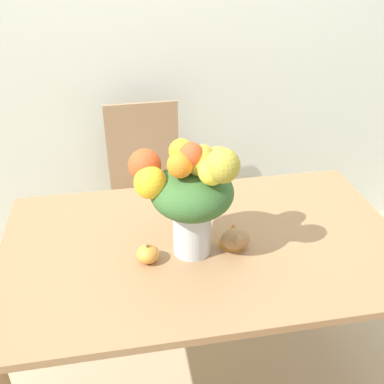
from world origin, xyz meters
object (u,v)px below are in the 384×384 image
(pumpkin, at_px, (148,254))
(turkey_figurine, at_px, (234,236))
(flower_vase, at_px, (190,191))
(dining_chair_near_window, at_px, (148,194))

(pumpkin, distance_m, turkey_figurine, 0.33)
(flower_vase, bearing_deg, dining_chair_near_window, 96.08)
(pumpkin, xyz_separation_m, turkey_figurine, (0.33, 0.03, 0.01))
(flower_vase, bearing_deg, turkey_figurine, 1.75)
(pumpkin, height_order, turkey_figurine, turkey_figurine)
(pumpkin, height_order, dining_chair_near_window, dining_chair_near_window)
(flower_vase, xyz_separation_m, dining_chair_near_window, (-0.09, 0.87, -0.52))
(flower_vase, distance_m, pumpkin, 0.28)
(flower_vase, height_order, turkey_figurine, flower_vase)
(turkey_figurine, bearing_deg, flower_vase, -178.25)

